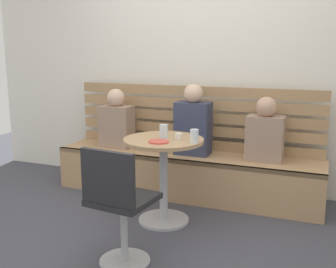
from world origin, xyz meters
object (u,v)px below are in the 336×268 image
Objects in this scene: white_chair at (118,203)px; plate_small at (159,142)px; person_child_left at (116,122)px; cup_espresso_small at (179,137)px; person_child_middle at (265,133)px; person_adult at (193,123)px; cup_glass_tall at (164,132)px; cup_water_clear at (194,136)px; booth_bench at (186,174)px; cafe_table at (164,164)px.

plate_small is at bearing 88.81° from white_chair.
person_child_left is 1.19m from cup_espresso_small.
person_child_middle is at bearing 49.63° from cup_espresso_small.
person_adult is 0.86m from person_child_left.
person_child_left is 1.57m from person_child_middle.
person_child_left reaches higher than cup_glass_tall.
cup_glass_tall is at bearing -135.72° from person_child_middle.
cup_glass_tall is at bearing 96.04° from plate_small.
cup_glass_tall is (-0.13, -0.01, 0.03)m from cup_espresso_small.
person_adult is 1.16× the size of person_child_middle.
plate_small is (-0.27, -0.09, -0.05)m from cup_water_clear.
booth_bench is 0.98m from plate_small.
person_child_left is (-0.83, 1.51, 0.25)m from white_chair.
person_adult is at bearing 98.37° from cup_espresso_small.
person_child_middle reaches higher than plate_small.
white_chair is (0.00, -0.81, -0.05)m from cafe_table.
person_child_left is at bearing -179.70° from person_adult.
cafe_table is at bearing -86.92° from booth_bench.
cup_water_clear is (1.12, -0.75, 0.08)m from person_child_left.
cafe_table is 6.17× the size of cup_glass_tall.
cup_water_clear reaches higher than booth_bench.
white_chair is 0.89m from cup_espresso_small.
person_child_middle is (0.77, 0.03, 0.49)m from booth_bench.
cup_glass_tall reaches higher than cup_espresso_small.
cafe_table is at bearing -92.36° from person_adult.
person_child_middle is at bearing 59.72° from cup_water_clear.
plate_small is (-0.72, -0.86, 0.04)m from person_child_middle.
cup_glass_tall is (0.83, -0.70, 0.08)m from person_child_left.
cup_espresso_small is (0.17, -0.68, 0.55)m from booth_bench.
cafe_table is 0.87× the size of white_chair.
white_chair is at bearing -88.55° from booth_bench.
cup_water_clear is (0.29, -0.05, 0.28)m from cafe_table.
cup_espresso_small is 0.47× the size of cup_glass_tall.
person_child_middle is (0.71, 0.02, -0.05)m from person_adult.
cup_glass_tall is 0.15m from plate_small.
cup_espresso_small is 0.14m from cup_glass_tall.
booth_bench is 0.91m from person_child_middle.
person_child_left is at bearing 118.84° from white_chair.
plate_small is at bearing -83.83° from cafe_table.
person_child_middle reaches higher than booth_bench.
cup_glass_tall is at bearing -92.36° from person_adult.
plate_small is (-0.01, -0.84, -0.01)m from person_adult.
cafe_table is at bearing -40.06° from person_child_left.
person_adult is 0.84m from plate_small.
cup_water_clear is at bearing -20.42° from cup_espresso_small.
person_child_middle reaches higher than cup_espresso_small.
white_chair is at bearing -115.60° from person_child_middle.
cup_espresso_small is at bearing 52.06° from plate_small.
cafe_table is 1.18× the size of person_child_left.
person_adult reaches higher than white_chair.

